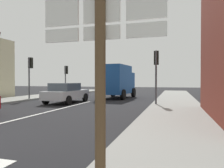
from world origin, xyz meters
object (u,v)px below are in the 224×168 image
object	(u,v)px
traffic_light_far_left	(66,74)
traffic_light_near_left	(30,69)
sedan_far	(66,93)
traffic_light_near_right	(156,65)
route_sign_post	(101,54)
delivery_truck	(117,81)

from	to	relation	value
traffic_light_far_left	traffic_light_near_left	xyz separation A→B (m)	(-0.00, -6.14, 0.23)
sedan_far	traffic_light_near_right	xyz separation A→B (m)	(6.56, -0.02, 1.90)
traffic_light_near_right	traffic_light_far_left	xyz separation A→B (m)	(-10.51, 7.20, -0.22)
traffic_light_near_right	traffic_light_near_left	world-z (taller)	traffic_light_near_left
traffic_light_near_right	sedan_far	bearing A→B (deg)	179.85
traffic_light_near_right	traffic_light_far_left	world-z (taller)	traffic_light_near_right
traffic_light_near_left	traffic_light_near_right	bearing A→B (deg)	-5.77
sedan_far	traffic_light_near_right	size ratio (longest dim) A/B	1.18
route_sign_post	traffic_light_far_left	world-z (taller)	traffic_light_far_left
route_sign_post	traffic_light_far_left	bearing A→B (deg)	119.86
delivery_truck	traffic_light_near_left	bearing A→B (deg)	-147.46
delivery_truck	traffic_light_near_right	xyz separation A→B (m)	(4.07, -5.17, 1.01)
delivery_truck	traffic_light_near_left	size ratio (longest dim) A/B	1.43
delivery_truck	traffic_light_far_left	xyz separation A→B (m)	(-6.43, 2.04, 0.79)
delivery_truck	sedan_far	bearing A→B (deg)	-115.76
traffic_light_near_left	traffic_light_far_left	bearing A→B (deg)	90.00
route_sign_post	traffic_light_near_right	distance (m)	11.55
route_sign_post	traffic_light_far_left	xyz separation A→B (m)	(-10.76, 18.74, 0.43)
delivery_truck	route_sign_post	bearing A→B (deg)	-75.49
traffic_light_near_right	traffic_light_far_left	distance (m)	12.74
delivery_truck	route_sign_post	size ratio (longest dim) A/B	1.61
route_sign_post	traffic_light_near_left	xyz separation A→B (m)	(-10.76, 12.59, 0.66)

